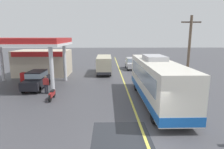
{
  "coord_description": "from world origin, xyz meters",
  "views": [
    {
      "loc": [
        -1.98,
        -7.98,
        5.28
      ],
      "look_at": [
        -1.5,
        10.0,
        1.6
      ],
      "focal_mm": 30.18,
      "sensor_mm": 36.0,
      "label": 1
    }
  ],
  "objects_px": {
    "car_at_pump": "(37,79)",
    "pedestrian_near_pump": "(46,83)",
    "motorcycle_parked_forecourt": "(52,94)",
    "car_trailing_behind_bus": "(131,63)",
    "minibus_opposing_lane": "(104,63)",
    "coach_bus_main": "(157,81)"
  },
  "relations": [
    {
      "from": "coach_bus_main",
      "to": "car_at_pump",
      "type": "relative_size",
      "value": 2.63
    },
    {
      "from": "minibus_opposing_lane",
      "to": "pedestrian_near_pump",
      "type": "height_order",
      "value": "minibus_opposing_lane"
    },
    {
      "from": "pedestrian_near_pump",
      "to": "car_trailing_behind_bus",
      "type": "xyz_separation_m",
      "value": [
        9.73,
        13.14,
        0.08
      ]
    },
    {
      "from": "pedestrian_near_pump",
      "to": "minibus_opposing_lane",
      "type": "bearing_deg",
      "value": 60.77
    },
    {
      "from": "coach_bus_main",
      "to": "motorcycle_parked_forecourt",
      "type": "height_order",
      "value": "coach_bus_main"
    },
    {
      "from": "pedestrian_near_pump",
      "to": "coach_bus_main",
      "type": "bearing_deg",
      "value": -14.97
    },
    {
      "from": "car_at_pump",
      "to": "minibus_opposing_lane",
      "type": "distance_m",
      "value": 10.4
    },
    {
      "from": "minibus_opposing_lane",
      "to": "pedestrian_near_pump",
      "type": "distance_m",
      "value": 10.89
    },
    {
      "from": "coach_bus_main",
      "to": "car_trailing_behind_bus",
      "type": "xyz_separation_m",
      "value": [
        0.01,
        15.74,
        -0.71
      ]
    },
    {
      "from": "motorcycle_parked_forecourt",
      "to": "coach_bus_main",
      "type": "bearing_deg",
      "value": -4.62
    },
    {
      "from": "car_at_pump",
      "to": "car_trailing_behind_bus",
      "type": "height_order",
      "value": "same"
    },
    {
      "from": "car_at_pump",
      "to": "pedestrian_near_pump",
      "type": "relative_size",
      "value": 2.53
    },
    {
      "from": "motorcycle_parked_forecourt",
      "to": "pedestrian_near_pump",
      "type": "bearing_deg",
      "value": 119.64
    },
    {
      "from": "car_at_pump",
      "to": "pedestrian_near_pump",
      "type": "xyz_separation_m",
      "value": [
        1.41,
        -1.58,
        -0.08
      ]
    },
    {
      "from": "minibus_opposing_lane",
      "to": "car_trailing_behind_bus",
      "type": "relative_size",
      "value": 1.46
    },
    {
      "from": "car_trailing_behind_bus",
      "to": "motorcycle_parked_forecourt",
      "type": "bearing_deg",
      "value": -119.9
    },
    {
      "from": "car_at_pump",
      "to": "motorcycle_parked_forecourt",
      "type": "bearing_deg",
      "value": -54.39
    },
    {
      "from": "minibus_opposing_lane",
      "to": "car_trailing_behind_bus",
      "type": "bearing_deg",
      "value": 39.5
    },
    {
      "from": "motorcycle_parked_forecourt",
      "to": "car_trailing_behind_bus",
      "type": "height_order",
      "value": "car_trailing_behind_bus"
    },
    {
      "from": "car_at_pump",
      "to": "car_trailing_behind_bus",
      "type": "relative_size",
      "value": 1.0
    },
    {
      "from": "coach_bus_main",
      "to": "pedestrian_near_pump",
      "type": "relative_size",
      "value": 6.65
    },
    {
      "from": "car_at_pump",
      "to": "pedestrian_near_pump",
      "type": "bearing_deg",
      "value": -48.2
    }
  ]
}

